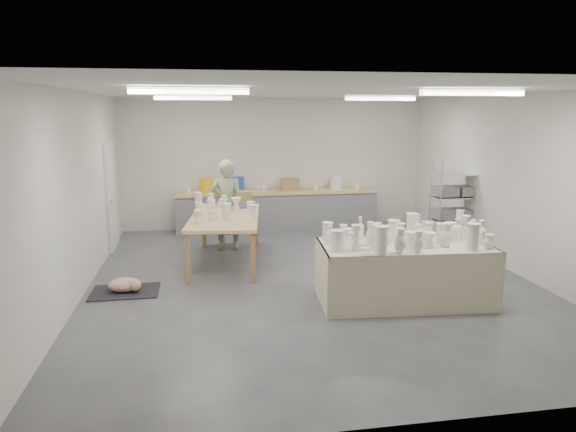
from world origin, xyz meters
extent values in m
plane|color=#424449|center=(0.00, 0.00, 0.00)|extent=(8.00, 8.00, 0.00)
cube|color=white|center=(0.00, 0.00, 2.99)|extent=(7.00, 8.00, 0.02)
cube|color=silver|center=(0.00, 4.00, 1.50)|extent=(7.00, 0.02, 3.00)
cube|color=silver|center=(0.00, -4.00, 1.50)|extent=(7.00, 0.02, 3.00)
cube|color=silver|center=(-3.50, 0.00, 1.50)|extent=(0.02, 8.00, 3.00)
cube|color=silver|center=(3.50, 0.00, 1.50)|extent=(0.02, 8.00, 3.00)
cube|color=white|center=(-3.47, 2.60, 1.05)|extent=(0.05, 0.90, 2.10)
cube|color=white|center=(-1.80, -1.50, 2.94)|extent=(1.40, 0.12, 0.08)
cube|color=white|center=(1.80, -1.50, 2.94)|extent=(1.40, 0.12, 0.08)
cube|color=white|center=(-1.80, 2.00, 2.94)|extent=(1.40, 0.12, 0.08)
cube|color=white|center=(1.80, 2.00, 2.94)|extent=(1.40, 0.12, 0.08)
cube|color=tan|center=(0.00, 3.68, 0.87)|extent=(4.60, 0.60, 0.06)
cube|color=slate|center=(0.00, 3.68, 0.42)|extent=(4.60, 0.55, 0.84)
cylinder|color=yellow|center=(-1.60, 3.68, 1.07)|extent=(0.30, 0.30, 0.34)
cylinder|color=#1E4AA6|center=(-0.90, 3.68, 1.07)|extent=(0.30, 0.30, 0.34)
cylinder|color=white|center=(1.40, 3.68, 1.07)|extent=(0.30, 0.30, 0.34)
cube|color=#987A49|center=(0.30, 3.68, 1.04)|extent=(0.40, 0.30, 0.28)
cylinder|color=white|center=(-2.00, 3.68, 0.97)|extent=(0.10, 0.10, 0.14)
cylinder|color=white|center=(-0.30, 3.68, 0.97)|extent=(0.10, 0.10, 0.14)
cylinder|color=white|center=(0.90, 3.68, 0.97)|extent=(0.10, 0.10, 0.14)
cylinder|color=white|center=(1.90, 3.68, 0.97)|extent=(0.10, 0.10, 0.14)
cylinder|color=silver|center=(2.78, 1.18, 0.90)|extent=(0.02, 0.02, 1.80)
cylinder|color=silver|center=(3.62, 1.18, 0.90)|extent=(0.02, 0.02, 1.80)
cylinder|color=silver|center=(2.78, 1.62, 0.90)|extent=(0.02, 0.02, 1.80)
cylinder|color=silver|center=(3.62, 1.62, 0.90)|extent=(0.02, 0.02, 1.80)
cube|color=silver|center=(3.20, 1.40, 0.15)|extent=(0.88, 0.48, 0.02)
cube|color=silver|center=(3.20, 1.40, 0.60)|extent=(0.88, 0.48, 0.02)
cube|color=silver|center=(3.20, 1.40, 1.05)|extent=(0.88, 0.48, 0.02)
cube|color=silver|center=(3.20, 1.40, 1.50)|extent=(0.88, 0.48, 0.02)
cube|color=slate|center=(2.98, 1.40, 0.72)|extent=(0.38, 0.42, 0.18)
cube|color=slate|center=(3.42, 1.40, 0.72)|extent=(0.38, 0.42, 0.18)
cube|color=slate|center=(2.98, 1.40, 1.17)|extent=(0.38, 0.42, 0.18)
cube|color=slate|center=(3.42, 1.40, 1.17)|extent=(0.38, 0.42, 0.18)
cube|color=olive|center=(1.12, -1.16, 0.37)|extent=(2.21, 1.13, 0.75)
cube|color=beige|center=(1.12, -1.16, 0.83)|extent=(2.49, 1.31, 0.03)
cube|color=beige|center=(1.12, -1.71, 0.42)|extent=(2.41, 0.20, 0.85)
cube|color=beige|center=(1.12, -0.61, 0.42)|extent=(2.41, 0.20, 0.85)
cube|color=tan|center=(-1.31, 1.18, 0.85)|extent=(1.46, 2.47, 0.06)
cube|color=olive|center=(-1.82, 0.08, 0.41)|extent=(0.08, 0.08, 0.82)
cube|color=olive|center=(-0.79, 0.08, 0.41)|extent=(0.08, 0.08, 0.82)
cube|color=olive|center=(-1.82, 2.28, 0.41)|extent=(0.08, 0.08, 0.82)
cube|color=olive|center=(-0.79, 2.28, 0.41)|extent=(0.08, 0.08, 0.82)
ellipsoid|color=silver|center=(-1.21, 1.72, 0.93)|extent=(0.26, 0.26, 0.12)
cylinder|color=#1E4AA6|center=(-0.98, 1.86, 0.89)|extent=(0.26, 0.26, 0.03)
cylinder|color=white|center=(-1.36, 1.95, 0.94)|extent=(0.11, 0.11, 0.12)
cube|color=#987A49|center=(-0.90, 2.12, 1.02)|extent=(0.32, 0.26, 0.28)
cube|color=black|center=(-2.90, -0.11, 0.01)|extent=(1.00, 0.70, 0.02)
ellipsoid|color=white|center=(-2.90, -0.11, 0.12)|extent=(0.50, 0.36, 0.21)
sphere|color=white|center=(-2.73, -0.22, 0.14)|extent=(0.18, 0.18, 0.18)
imported|color=gray|center=(-1.23, 2.11, 0.89)|extent=(0.70, 0.51, 1.79)
cylinder|color=#B61A2F|center=(-1.23, 2.38, 0.28)|extent=(0.33, 0.33, 0.04)
cylinder|color=silver|center=(-1.09, 2.38, 0.14)|extent=(0.02, 0.02, 0.28)
cylinder|color=silver|center=(-1.29, 2.50, 0.14)|extent=(0.02, 0.02, 0.28)
cylinder|color=silver|center=(-1.29, 2.27, 0.14)|extent=(0.02, 0.02, 0.28)
camera|label=1|loc=(-1.68, -7.82, 2.72)|focal=32.00mm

